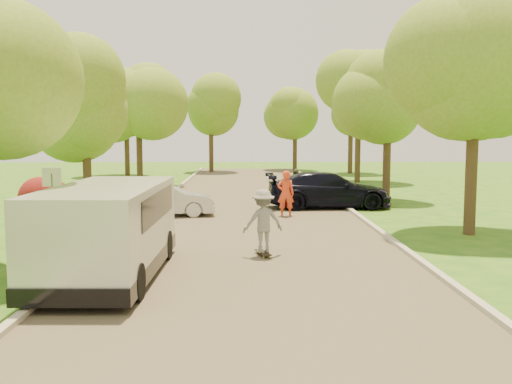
{
  "coord_description": "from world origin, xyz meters",
  "views": [
    {
      "loc": [
        -0.2,
        -12.5,
        3.16
      ],
      "look_at": [
        0.13,
        5.48,
        1.3
      ],
      "focal_mm": 40.0,
      "sensor_mm": 36.0,
      "label": 1
    }
  ],
  "objects": [
    {
      "name": "street_sign",
      "position": [
        -5.8,
        4.0,
        1.56
      ],
      "size": [
        0.55,
        0.06,
        2.17
      ],
      "color": "#59595E",
      "rests_on": "ground"
    },
    {
      "name": "tree_r_midb",
      "position": [
        6.6,
        14.0,
        4.88
      ],
      "size": [
        4.51,
        4.4,
        7.01
      ],
      "color": "#382619",
      "rests_on": "ground"
    },
    {
      "name": "red_shrub",
      "position": [
        -6.3,
        5.5,
        1.1
      ],
      "size": [
        1.7,
        1.7,
        1.95
      ],
      "color": "#382619",
      "rests_on": "ground"
    },
    {
      "name": "tree_l_midb",
      "position": [
        -6.81,
        12.0,
        4.59
      ],
      "size": [
        4.3,
        4.2,
        6.62
      ],
      "color": "#382619",
      "rests_on": "ground"
    },
    {
      "name": "longboard",
      "position": [
        0.24,
        1.94,
        0.09
      ],
      "size": [
        0.45,
        0.87,
        0.1
      ],
      "rotation": [
        0.0,
        0.0,
        3.41
      ],
      "color": "black",
      "rests_on": "ground"
    },
    {
      "name": "tree_l_far",
      "position": [
        -6.39,
        22.0,
        5.47
      ],
      "size": [
        4.92,
        4.8,
        7.79
      ],
      "color": "#382619",
      "rests_on": "ground"
    },
    {
      "name": "curb_left",
      "position": [
        -4.05,
        8.0,
        0.06
      ],
      "size": [
        0.18,
        60.0,
        0.12
      ],
      "primitive_type": "cube",
      "color": "#B2AD9E",
      "rests_on": "ground"
    },
    {
      "name": "tree_bg_c",
      "position": [
        -2.79,
        34.0,
        5.02
      ],
      "size": [
        4.92,
        4.8,
        7.33
      ],
      "color": "#382619",
      "rests_on": "ground"
    },
    {
      "name": "tree_bg_a",
      "position": [
        -8.78,
        30.0,
        5.31
      ],
      "size": [
        5.12,
        5.0,
        7.72
      ],
      "color": "#382619",
      "rests_on": "ground"
    },
    {
      "name": "minivan",
      "position": [
        -3.2,
        -0.14,
        1.07
      ],
      "size": [
        2.24,
        5.5,
        2.03
      ],
      "rotation": [
        0.0,
        0.0,
        -0.02
      ],
      "color": "silver",
      "rests_on": "ground"
    },
    {
      "name": "road",
      "position": [
        0.0,
        8.0,
        0.01
      ],
      "size": [
        8.0,
        60.0,
        0.01
      ],
      "primitive_type": "cube",
      "color": "#4C4438",
      "rests_on": "ground"
    },
    {
      "name": "skateboarder",
      "position": [
        0.24,
        1.94,
        0.92
      ],
      "size": [
        1.18,
        0.86,
        1.63
      ],
      "primitive_type": "imported",
      "rotation": [
        0.0,
        0.0,
        3.41
      ],
      "color": "gray",
      "rests_on": "longboard"
    },
    {
      "name": "person_olive",
      "position": [
        2.0,
        12.84,
        0.77
      ],
      "size": [
        0.87,
        0.75,
        1.54
      ],
      "primitive_type": "imported",
      "rotation": [
        0.0,
        0.0,
        3.39
      ],
      "color": "#363821",
      "rests_on": "ground"
    },
    {
      "name": "tree_bg_d",
      "position": [
        4.22,
        36.0,
        5.31
      ],
      "size": [
        5.12,
        5.0,
        7.72
      ],
      "color": "#382619",
      "rests_on": "ground"
    },
    {
      "name": "dark_sedan",
      "position": [
        3.3,
        11.4,
        0.76
      ],
      "size": [
        5.34,
        2.32,
        1.53
      ],
      "primitive_type": "imported",
      "rotation": [
        0.0,
        0.0,
        1.61
      ],
      "color": "black",
      "rests_on": "ground"
    },
    {
      "name": "silver_sedan",
      "position": [
        -3.3,
        9.11,
        0.62
      ],
      "size": [
        3.92,
        1.8,
        1.25
      ],
      "primitive_type": "imported",
      "rotation": [
        0.0,
        0.0,
        1.7
      ],
      "color": "silver",
      "rests_on": "ground"
    },
    {
      "name": "tree_bg_b",
      "position": [
        8.22,
        32.0,
        5.54
      ],
      "size": [
        5.12,
        5.0,
        7.95
      ],
      "color": "#382619",
      "rests_on": "ground"
    },
    {
      "name": "tree_r_mida",
      "position": [
        7.02,
        5.0,
        5.54
      ],
      "size": [
        5.13,
        5.0,
        7.95
      ],
      "color": "#382619",
      "rests_on": "ground"
    },
    {
      "name": "person_striped",
      "position": [
        1.32,
        8.97,
        0.88
      ],
      "size": [
        0.65,
        0.43,
        1.75
      ],
      "primitive_type": "imported",
      "rotation": [
        0.0,
        0.0,
        3.12
      ],
      "color": "red",
      "rests_on": "ground"
    },
    {
      "name": "tree_r_far",
      "position": [
        7.23,
        24.0,
        5.83
      ],
      "size": [
        5.33,
        5.2,
        8.34
      ],
      "color": "#382619",
      "rests_on": "ground"
    },
    {
      "name": "ground",
      "position": [
        0.0,
        0.0,
        0.0
      ],
      "size": [
        100.0,
        100.0,
        0.0
      ],
      "primitive_type": "plane",
      "color": "#265F16",
      "rests_on": "ground"
    },
    {
      "name": "curb_right",
      "position": [
        4.05,
        8.0,
        0.06
      ],
      "size": [
        0.18,
        60.0,
        0.12
      ],
      "primitive_type": "cube",
      "color": "#B2AD9E",
      "rests_on": "ground"
    }
  ]
}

